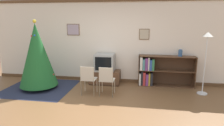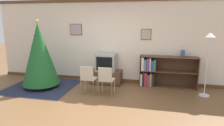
% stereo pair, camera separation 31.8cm
% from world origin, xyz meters
% --- Properties ---
extents(ground_plane, '(24.00, 24.00, 0.00)m').
position_xyz_m(ground_plane, '(0.00, 0.00, 0.00)').
color(ground_plane, brown).
extents(wall_back, '(8.19, 0.11, 2.70)m').
position_xyz_m(wall_back, '(-0.00, 2.34, 1.35)').
color(wall_back, silver).
rests_on(wall_back, ground_plane).
extents(area_rug, '(2.00, 1.91, 0.01)m').
position_xyz_m(area_rug, '(-2.01, 1.25, 0.00)').
color(area_rug, '#23283D').
rests_on(area_rug, ground_plane).
extents(christmas_tree, '(1.11, 1.11, 2.05)m').
position_xyz_m(christmas_tree, '(-2.01, 1.25, 1.03)').
color(christmas_tree, maroon).
rests_on(christmas_tree, area_rug).
extents(tv_console, '(0.98, 0.53, 0.44)m').
position_xyz_m(tv_console, '(-0.12, 2.01, 0.22)').
color(tv_console, '#412A1A').
rests_on(tv_console, ground_plane).
extents(television, '(0.62, 0.51, 0.55)m').
position_xyz_m(television, '(-0.12, 2.01, 0.71)').
color(television, '#9E9E99').
rests_on(television, tv_console).
extents(folding_chair_left, '(0.40, 0.40, 0.82)m').
position_xyz_m(folding_chair_left, '(-0.38, 0.96, 0.47)').
color(folding_chair_left, '#BCB29E').
rests_on(folding_chair_left, ground_plane).
extents(folding_chair_right, '(0.40, 0.40, 0.82)m').
position_xyz_m(folding_chair_right, '(0.13, 0.96, 0.47)').
color(folding_chair_right, '#BCB29E').
rests_on(folding_chair_right, ground_plane).
extents(bookshelf, '(1.71, 0.36, 0.96)m').
position_xyz_m(bookshelf, '(1.50, 2.10, 0.46)').
color(bookshelf, brown).
rests_on(bookshelf, ground_plane).
extents(vase, '(0.12, 0.12, 0.21)m').
position_xyz_m(vase, '(2.20, 2.13, 1.06)').
color(vase, '#335684').
rests_on(vase, bookshelf).
extents(standing_lamp, '(0.28, 0.28, 1.73)m').
position_xyz_m(standing_lamp, '(2.77, 1.55, 1.33)').
color(standing_lamp, silver).
rests_on(standing_lamp, ground_plane).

